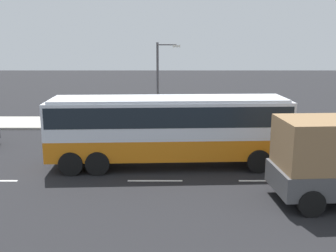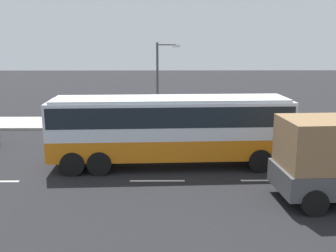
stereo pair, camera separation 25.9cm
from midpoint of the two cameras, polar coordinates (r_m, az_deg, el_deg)
The scene contains 7 objects.
ground_plane at distance 20.01m, azimuth 3.57°, elevation -5.00°, with size 120.00×120.00×0.00m, color black.
sidewalk_curb at distance 28.52m, azimuth 2.31°, elevation 0.49°, with size 80.00×4.00×0.15m, color #A8A399.
lane_centreline at distance 17.13m, azimuth -3.75°, elevation -8.05°, with size 27.67×0.16×0.01m.
coach_bus at distance 18.50m, azimuth -0.06°, elevation 0.28°, with size 11.50×3.03×3.37m.
pedestrian_near_curb at distance 26.84m, azimuth 4.32°, elevation 1.80°, with size 0.32×0.32×1.56m.
pedestrian_at_crossing at distance 27.27m, azimuth 2.56°, elevation 2.25°, with size 0.32×0.32×1.74m.
street_lamp at distance 26.56m, azimuth -1.45°, elevation 7.05°, with size 1.60×0.24×5.72m.
Camera 2 is at (-1.57, -19.03, 6.02)m, focal length 41.45 mm.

